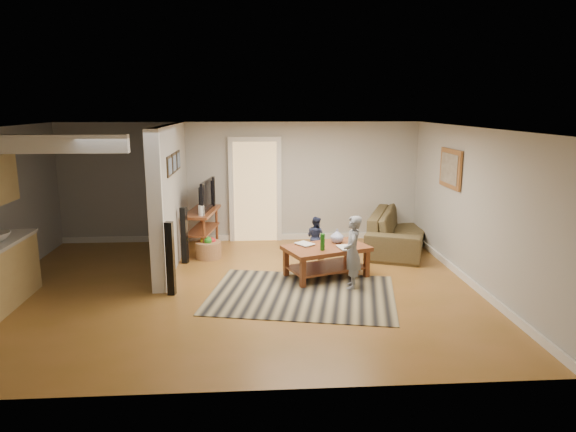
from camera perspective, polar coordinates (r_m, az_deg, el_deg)
The scene contains 11 objects.
ground at distance 8.23m, azimuth -5.58°, elevation -7.99°, with size 7.50×7.50×0.00m, color brown.
room_shell at distance 8.37m, azimuth -13.01°, elevation 2.43°, with size 7.54×6.02×2.52m.
area_rug at distance 7.92m, azimuth 1.58°, elevation -8.70°, with size 2.78×2.03×0.01m, color black.
sofa at distance 10.72m, azimuth 12.10°, elevation -3.39°, with size 2.59×1.01×0.76m, color #3F371F.
coffee_table at distance 8.64m, azimuth 4.36°, elevation -4.09°, with size 1.55×1.23×0.80m.
tv_console at distance 10.18m, azimuth -9.46°, elevation 0.20°, with size 0.66×1.36×1.12m.
speaker_left at distance 7.96m, azimuth -12.94°, elevation -4.64°, with size 0.11×0.11×1.14m, color black.
speaker_right at distance 9.50m, azimuth -11.44°, elevation -2.14°, with size 0.10×0.10×1.04m, color black.
toy_basket at distance 9.82m, azimuth -8.83°, elevation -3.63°, with size 0.48×0.48×0.43m.
child at distance 8.29m, azimuth 7.07°, elevation -7.88°, with size 0.42×0.28×1.16m, color gray.
toddler at distance 9.81m, azimuth 3.07°, elevation -4.60°, with size 0.39×0.30×0.79m, color #202744.
Camera 1 is at (0.28, -7.72, 2.84)m, focal length 32.00 mm.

